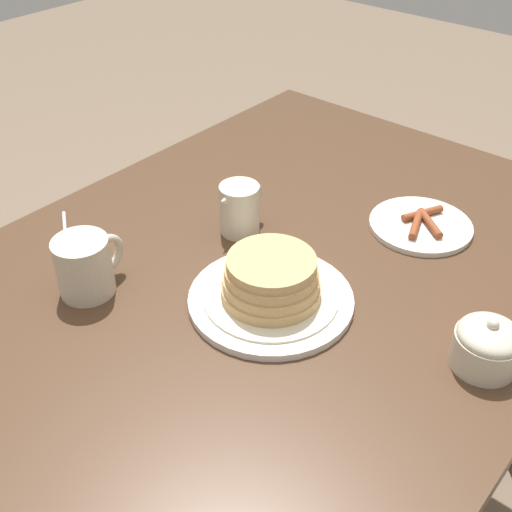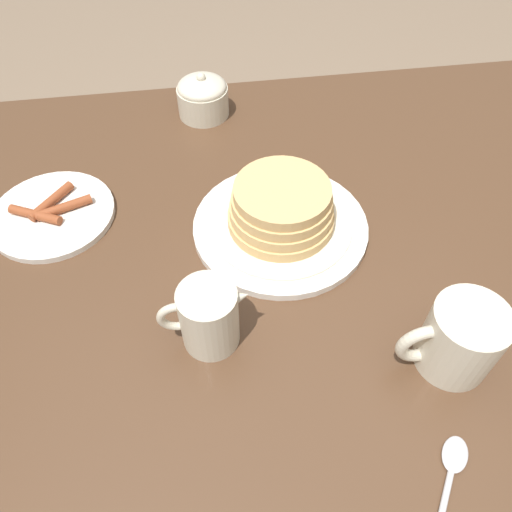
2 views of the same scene
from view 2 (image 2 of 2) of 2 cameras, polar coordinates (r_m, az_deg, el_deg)
ground_plane at (r=1.39m, az=3.73°, el=-20.19°), size 8.00×8.00×0.00m
dining_table at (r=0.81m, az=6.06°, el=-4.93°), size 1.47×0.91×0.77m
pancake_plate at (r=0.72m, az=2.87°, el=4.76°), size 0.26×0.26×0.08m
side_plate_bacon at (r=0.81m, az=-22.25°, el=4.50°), size 0.18×0.18×0.02m
coffee_mug at (r=0.62m, az=22.14°, el=-8.76°), size 0.12×0.09×0.10m
creamer_pitcher at (r=0.59m, az=-5.37°, el=-6.85°), size 0.11×0.07×0.10m
sugar_bowl at (r=0.94m, az=-6.11°, el=17.70°), size 0.09×0.09×0.08m
spoon at (r=0.60m, az=21.26°, el=-22.56°), size 0.10×0.13×0.01m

